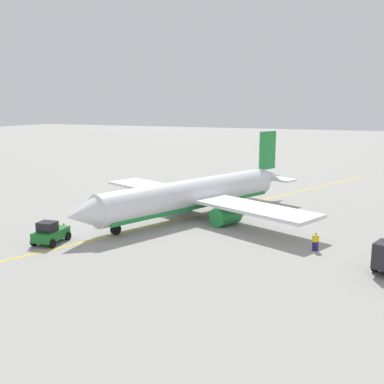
{
  "coord_description": "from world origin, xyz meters",
  "views": [
    {
      "loc": [
        46.89,
        20.98,
        13.01
      ],
      "look_at": [
        0.0,
        0.0,
        3.0
      ],
      "focal_mm": 41.86,
      "sensor_mm": 36.0,
      "label": 1
    }
  ],
  "objects_px": {
    "refueling_worker": "(315,242)",
    "safety_cone_nose": "(64,225)",
    "pushback_tug": "(50,233)",
    "airplane": "(195,195)"
  },
  "relations": [
    {
      "from": "airplane",
      "to": "safety_cone_nose",
      "type": "xyz_separation_m",
      "value": [
        10.64,
        -10.76,
        -2.26
      ]
    },
    {
      "from": "refueling_worker",
      "to": "safety_cone_nose",
      "type": "distance_m",
      "value": 26.1
    },
    {
      "from": "pushback_tug",
      "to": "safety_cone_nose",
      "type": "bearing_deg",
      "value": -153.33
    },
    {
      "from": "refueling_worker",
      "to": "safety_cone_nose",
      "type": "height_order",
      "value": "refueling_worker"
    },
    {
      "from": "pushback_tug",
      "to": "safety_cone_nose",
      "type": "height_order",
      "value": "pushback_tug"
    },
    {
      "from": "refueling_worker",
      "to": "pushback_tug",
      "type": "bearing_deg",
      "value": -71.12
    },
    {
      "from": "refueling_worker",
      "to": "safety_cone_nose",
      "type": "bearing_deg",
      "value": -82.7
    },
    {
      "from": "refueling_worker",
      "to": "safety_cone_nose",
      "type": "relative_size",
      "value": 2.68
    },
    {
      "from": "airplane",
      "to": "refueling_worker",
      "type": "relative_size",
      "value": 18.92
    },
    {
      "from": "pushback_tug",
      "to": "refueling_worker",
      "type": "xyz_separation_m",
      "value": [
        -8.04,
        23.51,
        -0.19
      ]
    }
  ]
}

